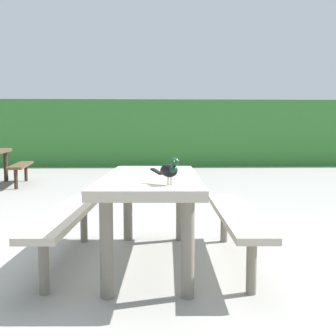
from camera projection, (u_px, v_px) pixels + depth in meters
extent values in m
plane|color=gray|center=(144.00, 257.00, 3.47)|extent=(60.00, 60.00, 0.00)
cube|color=#387A33|center=(152.00, 133.00, 13.63)|extent=(28.00, 2.12, 2.14)
cube|color=#B2A893|center=(151.00, 179.00, 3.25)|extent=(0.82, 1.82, 0.07)
cylinder|color=slate|center=(107.00, 248.00, 2.59)|extent=(0.09, 0.09, 0.67)
cylinder|color=slate|center=(188.00, 248.00, 2.59)|extent=(0.09, 0.09, 0.67)
cylinder|color=slate|center=(128.00, 208.00, 3.99)|extent=(0.09, 0.09, 0.67)
cylinder|color=slate|center=(180.00, 208.00, 3.99)|extent=(0.09, 0.09, 0.67)
cube|color=#B2A893|center=(67.00, 214.00, 3.28)|extent=(0.33, 1.72, 0.05)
cylinder|color=slate|center=(44.00, 266.00, 2.66)|extent=(0.07, 0.07, 0.39)
cylinder|color=slate|center=(84.00, 223.00, 3.94)|extent=(0.07, 0.07, 0.39)
cube|color=#B2A893|center=(236.00, 214.00, 3.28)|extent=(0.33, 1.72, 0.05)
cylinder|color=slate|center=(251.00, 266.00, 2.66)|extent=(0.07, 0.07, 0.39)
cylinder|color=slate|center=(224.00, 223.00, 3.94)|extent=(0.07, 0.07, 0.39)
ellipsoid|color=black|center=(169.00, 171.00, 2.64)|extent=(0.15, 0.16, 0.09)
ellipsoid|color=#0F3823|center=(173.00, 170.00, 2.61)|extent=(0.09, 0.09, 0.06)
sphere|color=#0F3823|center=(175.00, 162.00, 2.59)|extent=(0.05, 0.05, 0.05)
sphere|color=#EAE08C|center=(178.00, 161.00, 2.59)|extent=(0.01, 0.01, 0.01)
sphere|color=#EAE08C|center=(174.00, 161.00, 2.56)|extent=(0.01, 0.01, 0.01)
cone|color=black|center=(180.00, 162.00, 2.56)|extent=(0.03, 0.03, 0.02)
cube|color=black|center=(157.00, 171.00, 2.72)|extent=(0.09, 0.10, 0.04)
cylinder|color=#47423D|center=(171.00, 181.00, 2.65)|extent=(0.01, 0.01, 0.05)
cylinder|color=#47423D|center=(168.00, 181.00, 2.63)|extent=(0.01, 0.01, 0.05)
cylinder|color=#382B1D|center=(6.00, 166.00, 8.84)|extent=(0.09, 0.09, 0.67)
cube|color=brown|center=(21.00, 165.00, 8.24)|extent=(0.56, 1.73, 0.05)
cylinder|color=#382B1D|center=(16.00, 179.00, 7.63)|extent=(0.07, 0.07, 0.39)
cylinder|color=#382B1D|center=(26.00, 173.00, 8.88)|extent=(0.07, 0.07, 0.39)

